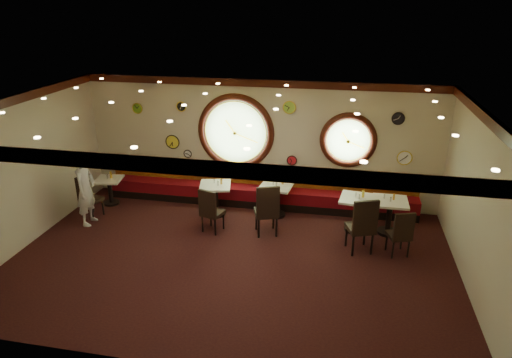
# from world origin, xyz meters

# --- Properties ---
(floor) EXTENTS (9.00, 6.00, 0.00)m
(floor) POSITION_xyz_m (0.00, 0.00, 0.00)
(floor) COLOR black
(floor) RESTS_ON ground
(ceiling) EXTENTS (9.00, 6.00, 0.02)m
(ceiling) POSITION_xyz_m (0.00, 0.00, 3.20)
(ceiling) COLOR gold
(ceiling) RESTS_ON wall_back
(wall_back) EXTENTS (9.00, 0.02, 3.20)m
(wall_back) POSITION_xyz_m (0.00, 3.00, 1.60)
(wall_back) COLOR beige
(wall_back) RESTS_ON floor
(wall_front) EXTENTS (9.00, 0.02, 3.20)m
(wall_front) POSITION_xyz_m (0.00, -3.00, 1.60)
(wall_front) COLOR beige
(wall_front) RESTS_ON floor
(wall_left) EXTENTS (0.02, 6.00, 3.20)m
(wall_left) POSITION_xyz_m (-4.50, 0.00, 1.60)
(wall_left) COLOR beige
(wall_left) RESTS_ON floor
(wall_right) EXTENTS (0.02, 6.00, 3.20)m
(wall_right) POSITION_xyz_m (4.50, 0.00, 1.60)
(wall_right) COLOR beige
(wall_right) RESTS_ON floor
(molding_back) EXTENTS (9.00, 0.10, 0.18)m
(molding_back) POSITION_xyz_m (0.00, 2.95, 3.11)
(molding_back) COLOR #341009
(molding_back) RESTS_ON wall_back
(molding_front) EXTENTS (9.00, 0.10, 0.18)m
(molding_front) POSITION_xyz_m (0.00, -2.95, 3.11)
(molding_front) COLOR #341009
(molding_front) RESTS_ON wall_back
(molding_left) EXTENTS (0.10, 6.00, 0.18)m
(molding_left) POSITION_xyz_m (-4.45, 0.00, 3.11)
(molding_left) COLOR #341009
(molding_left) RESTS_ON wall_back
(molding_right) EXTENTS (0.10, 6.00, 0.18)m
(molding_right) POSITION_xyz_m (4.45, 0.00, 3.11)
(molding_right) COLOR #341009
(molding_right) RESTS_ON wall_back
(banquette_base) EXTENTS (8.00, 0.55, 0.20)m
(banquette_base) POSITION_xyz_m (0.00, 2.72, 0.10)
(banquette_base) COLOR black
(banquette_base) RESTS_ON floor
(banquette_seat) EXTENTS (8.00, 0.55, 0.30)m
(banquette_seat) POSITION_xyz_m (0.00, 2.72, 0.35)
(banquette_seat) COLOR #5E0810
(banquette_seat) RESTS_ON banquette_base
(banquette_back) EXTENTS (8.00, 0.10, 0.55)m
(banquette_back) POSITION_xyz_m (0.00, 2.94, 0.75)
(banquette_back) COLOR #641507
(banquette_back) RESTS_ON wall_back
(porthole_left_glass) EXTENTS (1.66, 0.02, 1.66)m
(porthole_left_glass) POSITION_xyz_m (-0.60, 3.00, 1.85)
(porthole_left_glass) COLOR #91BD71
(porthole_left_glass) RESTS_ON wall_back
(porthole_left_frame) EXTENTS (1.98, 0.18, 1.98)m
(porthole_left_frame) POSITION_xyz_m (-0.60, 2.98, 1.85)
(porthole_left_frame) COLOR #341009
(porthole_left_frame) RESTS_ON wall_back
(porthole_left_ring) EXTENTS (1.61, 0.03, 1.61)m
(porthole_left_ring) POSITION_xyz_m (-0.60, 2.95, 1.85)
(porthole_left_ring) COLOR yellow
(porthole_left_ring) RESTS_ON wall_back
(porthole_right_glass) EXTENTS (1.10, 0.02, 1.10)m
(porthole_right_glass) POSITION_xyz_m (2.20, 3.00, 1.80)
(porthole_right_glass) COLOR #91BD71
(porthole_right_glass) RESTS_ON wall_back
(porthole_right_frame) EXTENTS (1.38, 0.18, 1.38)m
(porthole_right_frame) POSITION_xyz_m (2.20, 2.98, 1.80)
(porthole_right_frame) COLOR #341009
(porthole_right_frame) RESTS_ON wall_back
(porthole_right_ring) EXTENTS (1.09, 0.03, 1.09)m
(porthole_right_ring) POSITION_xyz_m (2.20, 2.95, 1.80)
(porthole_right_ring) COLOR yellow
(porthole_right_ring) RESTS_ON wall_back
(wall_clock_0) EXTENTS (0.28, 0.03, 0.28)m
(wall_clock_0) POSITION_xyz_m (3.30, 2.96, 2.40)
(wall_clock_0) COLOR black
(wall_clock_0) RESTS_ON wall_back
(wall_clock_1) EXTENTS (0.26, 0.03, 0.26)m
(wall_clock_1) POSITION_xyz_m (-3.20, 2.96, 2.35)
(wall_clock_1) COLOR #6FA921
(wall_clock_1) RESTS_ON wall_back
(wall_clock_2) EXTENTS (0.34, 0.03, 0.34)m
(wall_clock_2) POSITION_xyz_m (3.55, 2.96, 1.45)
(wall_clock_2) COLOR white
(wall_clock_2) RESTS_ON wall_back
(wall_clock_3) EXTENTS (0.24, 0.03, 0.24)m
(wall_clock_3) POSITION_xyz_m (-2.00, 2.96, 2.45)
(wall_clock_3) COLOR black
(wall_clock_3) RESTS_ON wall_back
(wall_clock_4) EXTENTS (0.30, 0.03, 0.30)m
(wall_clock_4) POSITION_xyz_m (0.75, 2.96, 2.55)
(wall_clock_4) COLOR #A4D843
(wall_clock_4) RESTS_ON wall_back
(wall_clock_5) EXTENTS (0.36, 0.03, 0.36)m
(wall_clock_5) POSITION_xyz_m (-2.30, 2.96, 1.50)
(wall_clock_5) COLOR yellow
(wall_clock_5) RESTS_ON wall_back
(wall_clock_6) EXTENTS (0.20, 0.03, 0.20)m
(wall_clock_6) POSITION_xyz_m (-1.90, 2.96, 1.20)
(wall_clock_6) COLOR white
(wall_clock_6) RESTS_ON wall_back
(wall_clock_7) EXTENTS (0.24, 0.03, 0.24)m
(wall_clock_7) POSITION_xyz_m (0.85, 2.96, 1.20)
(wall_clock_7) COLOR red
(wall_clock_7) RESTS_ON wall_back
(table_a) EXTENTS (0.73, 0.73, 0.70)m
(table_a) POSITION_xyz_m (-3.74, 2.05, 0.44)
(table_a) COLOR black
(table_a) RESTS_ON floor
(table_b) EXTENTS (0.87, 0.87, 0.81)m
(table_b) POSITION_xyz_m (-0.88, 1.97, 0.51)
(table_b) COLOR black
(table_b) RESTS_ON floor
(table_c) EXTENTS (0.82, 0.82, 0.82)m
(table_c) POSITION_xyz_m (0.58, 2.21, 0.51)
(table_c) COLOR black
(table_c) RESTS_ON floor
(table_d) EXTENTS (0.83, 0.83, 0.82)m
(table_d) POSITION_xyz_m (2.49, 1.79, 0.52)
(table_d) COLOR black
(table_d) RESTS_ON floor
(table_e) EXTENTS (0.74, 0.74, 0.82)m
(table_e) POSITION_xyz_m (3.22, 1.80, 0.52)
(table_e) COLOR black
(table_e) RESTS_ON floor
(chair_a) EXTENTS (0.54, 0.54, 0.65)m
(chair_a) POSITION_xyz_m (-3.86, 1.21, 0.60)
(chair_a) COLOR black
(chair_a) RESTS_ON floor
(chair_b) EXTENTS (0.56, 0.56, 0.66)m
(chair_b) POSITION_xyz_m (-0.75, 1.06, 0.61)
(chair_b) COLOR black
(chair_b) RESTS_ON floor
(chair_c) EXTENTS (0.65, 0.65, 0.76)m
(chair_c) POSITION_xyz_m (0.54, 1.16, 0.70)
(chair_c) COLOR black
(chair_c) RESTS_ON floor
(chair_d) EXTENTS (0.67, 0.67, 0.77)m
(chair_d) POSITION_xyz_m (2.60, 0.79, 0.71)
(chair_d) COLOR black
(chair_d) RESTS_ON floor
(chair_e) EXTENTS (0.54, 0.54, 0.63)m
(chair_e) POSITION_xyz_m (3.38, 0.82, 0.58)
(chair_e) COLOR black
(chair_e) RESTS_ON floor
(condiment_a_salt) EXTENTS (0.03, 0.03, 0.09)m
(condiment_a_salt) POSITION_xyz_m (-3.81, 2.12, 0.74)
(condiment_a_salt) COLOR silver
(condiment_a_salt) RESTS_ON table_a
(condiment_b_salt) EXTENTS (0.04, 0.04, 0.10)m
(condiment_b_salt) POSITION_xyz_m (-0.93, 2.06, 0.86)
(condiment_b_salt) COLOR silver
(condiment_b_salt) RESTS_ON table_b
(condiment_c_salt) EXTENTS (0.04, 0.04, 0.10)m
(condiment_c_salt) POSITION_xyz_m (0.50, 2.22, 0.86)
(condiment_c_salt) COLOR silver
(condiment_c_salt) RESTS_ON table_c
(condiment_d_salt) EXTENTS (0.03, 0.03, 0.09)m
(condiment_d_salt) POSITION_xyz_m (2.45, 1.86, 0.87)
(condiment_d_salt) COLOR silver
(condiment_d_salt) RESTS_ON table_d
(condiment_a_pepper) EXTENTS (0.03, 0.03, 0.10)m
(condiment_a_pepper) POSITION_xyz_m (-3.77, 2.05, 0.75)
(condiment_a_pepper) COLOR silver
(condiment_a_pepper) RESTS_ON table_a
(condiment_b_pepper) EXTENTS (0.04, 0.04, 0.11)m
(condiment_b_pepper) POSITION_xyz_m (-0.80, 1.92, 0.86)
(condiment_b_pepper) COLOR #BCBCC0
(condiment_b_pepper) RESTS_ON table_b
(condiment_c_pepper) EXTENTS (0.04, 0.04, 0.10)m
(condiment_c_pepper) POSITION_xyz_m (0.59, 2.11, 0.87)
(condiment_c_pepper) COLOR silver
(condiment_c_pepper) RESTS_ON table_c
(condiment_d_pepper) EXTENTS (0.04, 0.04, 0.10)m
(condiment_d_pepper) POSITION_xyz_m (2.53, 1.74, 0.87)
(condiment_d_pepper) COLOR silver
(condiment_d_pepper) RESTS_ON table_d
(condiment_a_bottle) EXTENTS (0.06, 0.06, 0.18)m
(condiment_a_bottle) POSITION_xyz_m (-3.70, 2.12, 0.79)
(condiment_a_bottle) COLOR gold
(condiment_a_bottle) RESTS_ON table_a
(condiment_b_bottle) EXTENTS (0.05, 0.05, 0.18)m
(condiment_b_bottle) POSITION_xyz_m (-0.75, 2.02, 0.89)
(condiment_b_bottle) COLOR gold
(condiment_b_bottle) RESTS_ON table_b
(condiment_c_bottle) EXTENTS (0.05, 0.05, 0.17)m
(condiment_c_bottle) POSITION_xyz_m (0.72, 2.29, 0.90)
(condiment_c_bottle) COLOR gold
(condiment_c_bottle) RESTS_ON table_c
(condiment_d_bottle) EXTENTS (0.05, 0.05, 0.17)m
(condiment_d_bottle) POSITION_xyz_m (2.61, 1.85, 0.91)
(condiment_d_bottle) COLOR gold
(condiment_d_bottle) RESTS_ON table_d
(condiment_e_salt) EXTENTS (0.03, 0.03, 0.09)m
(condiment_e_salt) POSITION_xyz_m (3.08, 1.89, 0.86)
(condiment_e_salt) COLOR silver
(condiment_e_salt) RESTS_ON table_e
(condiment_e_pepper) EXTENTS (0.04, 0.04, 0.10)m
(condiment_e_pepper) POSITION_xyz_m (3.20, 1.75, 0.87)
(condiment_e_pepper) COLOR #BBBABF
(condiment_e_pepper) RESTS_ON table_e
(condiment_e_bottle) EXTENTS (0.05, 0.05, 0.15)m
(condiment_e_bottle) POSITION_xyz_m (3.28, 1.86, 0.89)
(condiment_e_bottle) COLOR gold
(condiment_e_bottle) RESTS_ON table_e
(waiter) EXTENTS (0.44, 0.65, 1.72)m
(waiter) POSITION_xyz_m (-3.72, 0.95, 0.86)
(waiter) COLOR silver
(waiter) RESTS_ON floor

